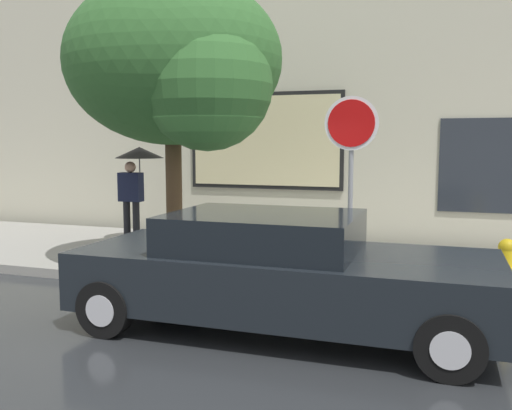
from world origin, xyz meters
TOP-DOWN VIEW (x-y plane):
  - ground_plane at (0.00, 0.00)m, footprint 60.00×60.00m
  - sidewalk at (0.00, 3.00)m, footprint 20.00×4.00m
  - building_facade at (-0.00, 5.50)m, footprint 20.00×0.67m
  - parked_car at (0.76, -0.14)m, footprint 4.71×1.93m
  - fire_hydrant at (3.33, 1.81)m, footprint 0.30×0.44m
  - pedestrian_with_umbrella at (-3.28, 3.55)m, footprint 0.97×0.97m
  - street_tree at (-1.34, 1.60)m, footprint 3.42×2.90m
  - stop_sign at (1.25, 1.76)m, footprint 0.76×0.10m

SIDE VIEW (x-z plane):
  - ground_plane at x=0.00m, z-range 0.00..0.00m
  - sidewalk at x=0.00m, z-range 0.00..0.15m
  - fire_hydrant at x=3.33m, z-range 0.14..0.87m
  - parked_car at x=0.76m, z-range 0.00..1.35m
  - pedestrian_with_umbrella at x=-3.28m, z-range 0.70..2.60m
  - stop_sign at x=1.25m, z-range 0.69..3.34m
  - street_tree at x=-1.34m, z-range 1.03..5.54m
  - building_facade at x=0.00m, z-range -0.02..6.98m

